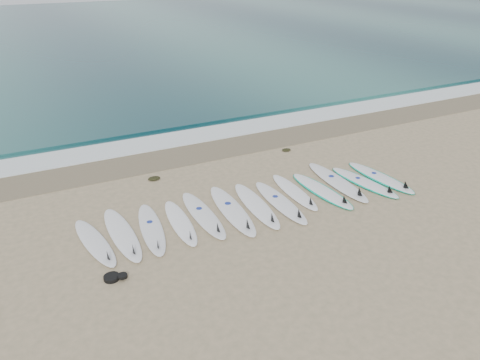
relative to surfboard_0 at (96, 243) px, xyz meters
name	(u,v)px	position (x,y,z in m)	size (l,w,h in m)	color
ground	(255,207)	(4.04, -0.04, -0.05)	(120.00, 120.00, 0.00)	#9B8765
ocean	(67,33)	(4.04, 32.46, -0.04)	(120.00, 55.00, 0.03)	#1C5051
wet_sand_band	(196,152)	(4.04, 4.06, -0.05)	(120.00, 1.80, 0.01)	#6E6149
foam_band	(181,138)	(4.04, 5.46, -0.03)	(120.00, 1.40, 0.04)	silver
wave_crest	(167,125)	(4.04, 6.96, 0.00)	(120.00, 1.00, 0.10)	#1C5051
surfboard_0	(96,243)	(0.00, 0.00, 0.00)	(0.82, 2.38, 0.30)	white
surfboard_1	(123,235)	(0.63, 0.06, 0.01)	(0.61, 2.62, 0.33)	white
surfboard_2	(152,229)	(1.30, -0.01, 0.00)	(0.84, 2.52, 0.32)	silver
surfboard_3	(181,223)	(2.02, -0.04, 0.00)	(0.64, 2.33, 0.29)	white
surfboard_4	(204,215)	(2.65, 0.04, 0.01)	(0.57, 2.60, 0.33)	white
surfboard_5	(233,211)	(3.39, -0.08, 0.01)	(0.79, 2.84, 0.36)	white
surfboard_6	(257,206)	(4.07, -0.13, 0.01)	(0.76, 2.67, 0.34)	white
surfboard_7	(281,203)	(4.71, -0.26, 0.01)	(0.61, 2.60, 0.33)	white
surfboard_8	(295,192)	(5.36, 0.08, 0.00)	(0.62, 2.38, 0.30)	white
surfboard_9	(322,191)	(6.08, -0.17, 0.00)	(0.76, 2.54, 0.32)	white
surfboard_10	(338,182)	(6.78, 0.05, 0.01)	(0.72, 2.85, 0.36)	silver
surfboard_11	(365,182)	(7.47, -0.28, -0.01)	(0.93, 2.49, 0.31)	white
surfboard_12	(381,178)	(8.10, -0.24, 0.00)	(0.81, 2.55, 0.32)	white
seaweed_near	(154,178)	(2.19, 2.69, -0.02)	(0.36, 0.28, 0.07)	black
seaweed_far	(286,150)	(6.78, 2.85, -0.02)	(0.31, 0.24, 0.06)	black
leash_coil	(114,277)	(0.09, -1.42, 0.00)	(0.46, 0.36, 0.11)	black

